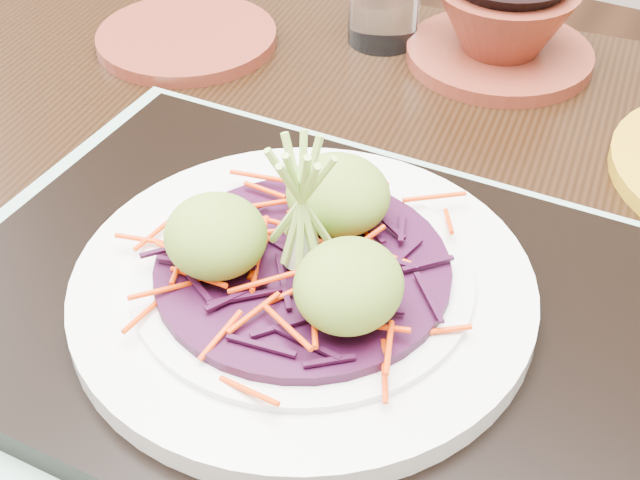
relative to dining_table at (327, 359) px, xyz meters
The scene contains 10 objects.
dining_table is the anchor object (origin of this frame).
placemat 0.11m from the dining_table, 75.28° to the right, with size 0.47×0.36×0.00m, color #86AE98.
serving_tray 0.12m from the dining_table, 75.28° to the right, with size 0.40×0.30×0.02m, color black.
white_plate 0.14m from the dining_table, 75.28° to the right, with size 0.26×0.26×0.02m.
cabbage_bed 0.15m from the dining_table, 75.28° to the right, with size 0.17×0.17×0.01m, color #2F0922.
carrot_julienne 0.16m from the dining_table, 75.28° to the right, with size 0.20×0.20×0.01m, color #E73604, non-canonical shape.
guacamole_scoops 0.17m from the dining_table, 75.44° to the right, with size 0.14×0.13×0.05m.
scallion_garnish 0.19m from the dining_table, 75.28° to the right, with size 0.06×0.06×0.09m, color #98C34E, non-canonical shape.
terracotta_side_plate 0.33m from the dining_table, 141.65° to the left, with size 0.16×0.16×0.01m, color maroon.
terracotta_bowl_set 0.32m from the dining_table, 89.08° to the left, with size 0.21×0.21×0.07m.
Camera 1 is at (0.22, -0.39, 1.08)m, focal length 50.00 mm.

